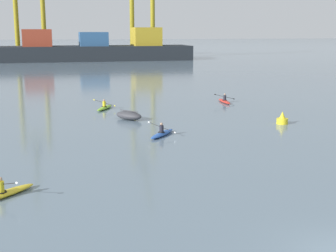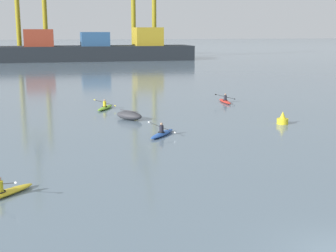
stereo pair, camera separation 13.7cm
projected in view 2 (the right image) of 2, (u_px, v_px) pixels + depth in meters
container_barge at (96, 49)px, 116.23m from camera, size 48.39×11.00×8.10m
capsized_dinghy at (129, 115)px, 39.03m from camera, size 2.51×2.70×0.76m
channel_buoy at (283, 120)px, 37.20m from camera, size 0.90×0.90×1.00m
kayak_yellow at (2, 193)px, 20.89m from camera, size 2.87×2.79×0.95m
kayak_red at (225, 101)px, 48.33m from camera, size 2.24×3.42×0.95m
kayak_blue at (162, 133)px, 33.08m from camera, size 2.56×3.05×0.97m
kayak_lime at (105, 107)px, 44.29m from camera, size 2.09×3.30×0.95m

